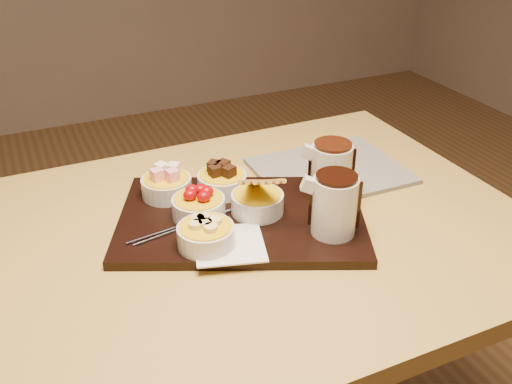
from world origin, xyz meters
name	(u,v)px	position (x,y,z in m)	size (l,w,h in m)	color
dining_table	(217,276)	(0.00, 0.00, 0.65)	(1.20, 0.80, 0.75)	gold
serving_board	(242,218)	(0.06, 0.02, 0.76)	(0.46, 0.30, 0.02)	black
napkin	(229,244)	(0.00, -0.07, 0.77)	(0.12, 0.12, 0.00)	white
bowl_marshmallows	(167,187)	(-0.05, 0.15, 0.79)	(0.10, 0.10, 0.04)	beige
bowl_cake	(222,183)	(0.06, 0.11, 0.79)	(0.10, 0.10, 0.04)	beige
bowl_strawberries	(199,207)	(-0.01, 0.04, 0.79)	(0.10, 0.10, 0.04)	beige
bowl_biscotti	(257,203)	(0.09, 0.01, 0.79)	(0.10, 0.10, 0.04)	beige
bowl_bananas	(206,236)	(-0.03, -0.05, 0.79)	(0.10, 0.10, 0.04)	beige
pitcher_dark_chocolate	(335,206)	(0.19, -0.11, 0.82)	(0.08, 0.08, 0.11)	silver
pitcher_milk_chocolate	(331,171)	(0.25, 0.01, 0.82)	(0.08, 0.08, 0.11)	silver
fondue_skewers	(193,222)	(-0.03, 0.03, 0.77)	(0.26, 0.03, 0.01)	silver
newspaper	(330,171)	(0.32, 0.12, 0.76)	(0.31, 0.25, 0.01)	beige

